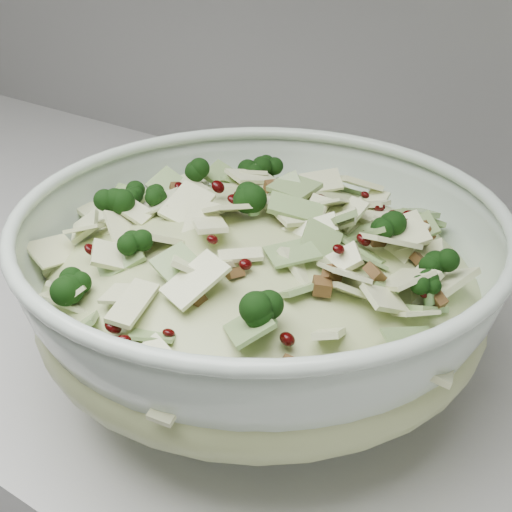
{
  "coord_description": "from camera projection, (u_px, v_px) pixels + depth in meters",
  "views": [
    {
      "loc": [
        0.55,
        1.22,
        1.27
      ],
      "look_at": [
        0.28,
        1.6,
        1.01
      ],
      "focal_mm": 50.0,
      "sensor_mm": 36.0,
      "label": 1
    }
  ],
  "objects": [
    {
      "name": "counter",
      "position": [
        134.0,
        510.0,
        1.02
      ],
      "size": [
        3.6,
        0.6,
        0.9
      ],
      "primitive_type": "cube",
      "color": "#A7A7A3",
      "rests_on": "floor"
    },
    {
      "name": "mixing_bowl",
      "position": [
        261.0,
        292.0,
        0.55
      ],
      "size": [
        0.46,
        0.46,
        0.15
      ],
      "rotation": [
        0.0,
        0.0,
        -0.34
      ],
      "color": "silver",
      "rests_on": "counter"
    },
    {
      "name": "salad",
      "position": [
        261.0,
        265.0,
        0.54
      ],
      "size": [
        0.47,
        0.47,
        0.15
      ],
      "rotation": [
        0.0,
        0.0,
        -0.65
      ],
      "color": "#B5C184",
      "rests_on": "mixing_bowl"
    }
  ]
}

